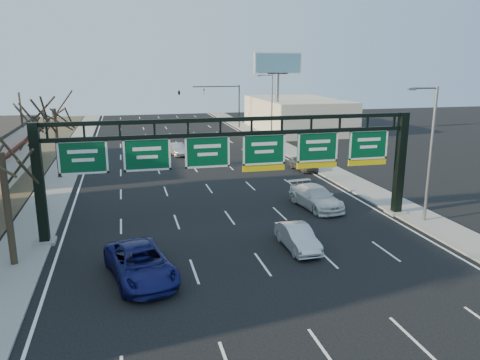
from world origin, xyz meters
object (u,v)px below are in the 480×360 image
object	(u,v)px
car_silver_sedan	(298,237)
car_white_wagon	(316,197)
car_blue_suv	(140,263)
sign_gantry	(239,158)

from	to	relation	value
car_silver_sedan	car_white_wagon	xyz separation A→B (m)	(4.15, 7.17, 0.11)
car_white_wagon	car_blue_suv	bearing A→B (deg)	-153.41
car_silver_sedan	sign_gantry	bearing A→B (deg)	117.57
car_silver_sedan	car_white_wagon	distance (m)	8.28
sign_gantry	car_silver_sedan	world-z (taller)	sign_gantry
sign_gantry	car_silver_sedan	xyz separation A→B (m)	(2.41, -4.40, -3.95)
sign_gantry	car_blue_suv	xyz separation A→B (m)	(-6.51, -6.20, -3.81)
sign_gantry	car_white_wagon	world-z (taller)	sign_gantry
car_silver_sedan	car_white_wagon	bearing A→B (deg)	58.80
sign_gantry	car_white_wagon	xyz separation A→B (m)	(6.56, 2.76, -3.83)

